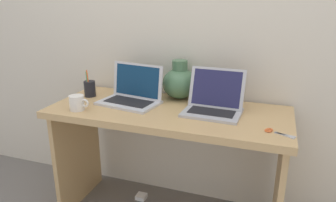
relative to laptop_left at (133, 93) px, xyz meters
name	(u,v)px	position (x,y,z in m)	size (l,w,h in m)	color
back_wall	(185,27)	(0.25, 0.27, 0.38)	(4.40, 0.04, 2.40)	beige
desk	(168,136)	(0.25, -0.06, -0.23)	(1.39, 0.58, 0.76)	tan
laptop_left	(133,93)	(0.00, 0.00, 0.00)	(0.39, 0.29, 0.23)	silver
laptop_right	(214,101)	(0.51, -0.01, 0.00)	(0.33, 0.26, 0.24)	#B2B2B7
green_vase	(180,82)	(0.25, 0.17, 0.04)	(0.22, 0.22, 0.25)	#47704C
coffee_mug	(77,103)	(-0.24, -0.24, -0.02)	(0.12, 0.08, 0.09)	white
pen_cup	(90,89)	(-0.32, 0.02, -0.01)	(0.07, 0.07, 0.18)	black
scissors	(274,132)	(0.84, -0.20, -0.06)	(0.14, 0.09, 0.01)	#B7B7BC
power_brick	(141,197)	(0.00, 0.07, -0.80)	(0.07, 0.07, 0.03)	white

